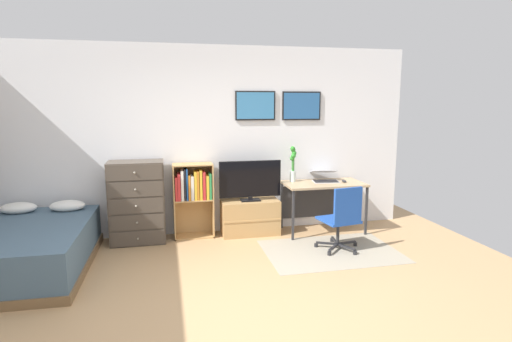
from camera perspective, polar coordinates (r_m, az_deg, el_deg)
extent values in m
plane|color=tan|center=(4.07, -3.27, -18.54)|extent=(7.20, 7.20, 0.00)
cube|color=white|center=(6.03, -7.09, 4.11)|extent=(6.12, 0.06, 2.70)
cube|color=black|center=(6.07, -0.09, 8.98)|extent=(0.59, 0.02, 0.42)
cube|color=teal|center=(6.06, -0.06, 8.98)|extent=(0.55, 0.01, 0.38)
cube|color=black|center=(6.26, 6.27, 8.89)|extent=(0.59, 0.02, 0.42)
cube|color=#285B93|center=(6.25, 6.31, 8.89)|extent=(0.55, 0.01, 0.38)
cube|color=#9E937F|center=(5.54, 10.26, -10.78)|extent=(1.70, 1.20, 0.01)
cube|color=brown|center=(5.50, -28.82, -11.50)|extent=(1.37, 1.96, 0.10)
cube|color=#476075|center=(5.42, -29.05, -8.95)|extent=(1.33, 1.92, 0.42)
ellipsoid|color=white|center=(6.10, -29.87, -4.43)|extent=(0.44, 0.29, 0.14)
ellipsoid|color=white|center=(5.94, -24.49, -4.36)|extent=(0.44, 0.29, 0.14)
cube|color=#4C4238|center=(5.88, -16.01, -4.13)|extent=(0.73, 0.42, 1.12)
cube|color=#493F35|center=(5.80, -15.94, -8.90)|extent=(0.69, 0.01, 0.20)
sphere|color=#A59E8C|center=(5.78, -15.95, -8.95)|extent=(0.03, 0.03, 0.03)
cube|color=#493F35|center=(5.73, -16.04, -6.79)|extent=(0.69, 0.01, 0.20)
sphere|color=#A59E8C|center=(5.72, -16.05, -6.84)|extent=(0.03, 0.03, 0.03)
cube|color=#493F35|center=(5.67, -16.14, -4.64)|extent=(0.69, 0.01, 0.20)
sphere|color=#A59E8C|center=(5.66, -16.15, -4.68)|extent=(0.03, 0.03, 0.03)
cube|color=#493F35|center=(5.62, -16.25, -2.44)|extent=(0.69, 0.01, 0.20)
sphere|color=#A59E8C|center=(5.61, -16.26, -2.47)|extent=(0.03, 0.03, 0.03)
cube|color=#493F35|center=(5.58, -16.36, -0.21)|extent=(0.69, 0.01, 0.20)
sphere|color=#A59E8C|center=(5.57, -16.37, -0.24)|extent=(0.03, 0.03, 0.03)
cube|color=tan|center=(5.94, -11.20, -4.15)|extent=(0.02, 0.30, 1.06)
cube|color=tan|center=(5.97, -6.02, -3.94)|extent=(0.02, 0.30, 1.06)
cube|color=tan|center=(6.09, -8.48, -8.80)|extent=(0.56, 0.30, 0.02)
cube|color=tan|center=(5.94, -8.61, -3.85)|extent=(0.52, 0.30, 0.02)
cube|color=tan|center=(5.85, -8.73, 0.91)|extent=(0.52, 0.30, 0.02)
cube|color=tan|center=(6.09, -8.70, -3.73)|extent=(0.56, 0.01, 1.06)
cube|color=red|center=(5.85, -10.92, -2.39)|extent=(0.03, 0.18, 0.33)
cube|color=red|center=(5.86, -10.55, -2.14)|extent=(0.04, 0.21, 0.37)
cube|color=white|center=(5.85, -10.12, -1.93)|extent=(0.04, 0.20, 0.42)
cube|color=black|center=(5.86, -9.78, -1.78)|extent=(0.02, 0.23, 0.44)
cube|color=#1E519E|center=(5.87, -9.50, -1.74)|extent=(0.02, 0.24, 0.44)
cube|color=orange|center=(5.86, -9.17, -2.20)|extent=(0.03, 0.19, 0.35)
cube|color=white|center=(5.88, -8.79, -2.22)|extent=(0.04, 0.24, 0.34)
cube|color=gold|center=(5.85, -8.35, -1.96)|extent=(0.03, 0.19, 0.40)
cube|color=orange|center=(5.86, -8.02, -1.91)|extent=(0.03, 0.20, 0.40)
cube|color=gold|center=(5.87, -7.64, -1.82)|extent=(0.03, 0.22, 0.41)
cube|color=red|center=(5.88, -7.22, -1.91)|extent=(0.04, 0.23, 0.39)
cube|color=gold|center=(5.90, -6.80, -2.14)|extent=(0.04, 0.24, 0.34)
cube|color=#2D8C4C|center=(5.89, -6.37, -2.01)|extent=(0.03, 0.22, 0.36)
cube|color=tan|center=(6.07, -0.83, -6.36)|extent=(0.83, 0.40, 0.50)
cube|color=tan|center=(5.88, -0.42, -6.89)|extent=(0.83, 0.01, 0.02)
cube|color=black|center=(5.99, -0.79, -4.01)|extent=(0.28, 0.16, 0.02)
cube|color=black|center=(5.98, -0.79, -3.68)|extent=(0.06, 0.04, 0.05)
cube|color=black|center=(5.92, -0.80, -1.11)|extent=(0.90, 0.02, 0.53)
cube|color=black|center=(5.91, -0.78, -1.13)|extent=(0.87, 0.01, 0.50)
cube|color=tan|center=(6.15, 9.27, -1.72)|extent=(1.16, 0.64, 0.03)
cube|color=#2D2D30|center=(5.79, 5.11, -6.11)|extent=(0.03, 0.03, 0.71)
cube|color=#2D2D30|center=(6.21, 14.92, -5.34)|extent=(0.03, 0.03, 0.71)
cube|color=#2D2D30|center=(6.33, 3.54, -4.74)|extent=(0.03, 0.03, 0.71)
cube|color=#2D2D30|center=(6.71, 12.67, -4.13)|extent=(0.03, 0.03, 0.71)
cube|color=#2D2D30|center=(6.50, 8.19, -4.10)|extent=(1.10, 0.02, 0.50)
cylinder|color=#232326|center=(5.79, 13.48, -9.77)|extent=(0.05, 0.05, 0.05)
cube|color=#232326|center=(5.70, 12.33, -9.62)|extent=(0.28, 0.08, 0.02)
cylinder|color=#232326|center=(5.90, 10.41, -9.31)|extent=(0.05, 0.05, 0.05)
cube|color=#232326|center=(5.75, 10.77, -9.38)|extent=(0.07, 0.28, 0.02)
cylinder|color=#232326|center=(5.66, 8.25, -10.07)|extent=(0.05, 0.05, 0.05)
cube|color=#232326|center=(5.63, 9.70, -9.77)|extent=(0.26, 0.15, 0.02)
cylinder|color=#232326|center=(5.39, 10.05, -11.12)|extent=(0.05, 0.05, 0.05)
cube|color=#232326|center=(5.50, 10.62, -10.27)|extent=(0.22, 0.22, 0.02)
cylinder|color=#232326|center=(5.48, 13.45, -10.90)|extent=(0.05, 0.05, 0.05)
cube|color=#232326|center=(5.55, 12.29, -10.17)|extent=(0.16, 0.26, 0.02)
cylinder|color=#232326|center=(5.57, 11.20, -8.24)|extent=(0.04, 0.04, 0.30)
cube|color=#1E479E|center=(5.53, 11.25, -6.61)|extent=(0.51, 0.51, 0.03)
cube|color=#1E479E|center=(5.31, 12.53, -4.65)|extent=(0.40, 0.10, 0.45)
cube|color=#B7B7BC|center=(6.21, 9.57, -1.43)|extent=(0.41, 0.31, 0.01)
cube|color=black|center=(6.20, 9.59, -1.37)|extent=(0.38, 0.28, 0.00)
cube|color=#B7B7BC|center=(6.34, 9.27, -0.06)|extent=(0.41, 0.29, 0.07)
cube|color=navy|center=(6.34, 9.28, -0.06)|extent=(0.38, 0.27, 0.06)
ellipsoid|color=#262628|center=(6.24, 12.01, -1.37)|extent=(0.06, 0.10, 0.03)
cylinder|color=silver|center=(6.16, 5.07, -0.72)|extent=(0.09, 0.09, 0.16)
cylinder|color=#3D8438|center=(6.14, 5.24, 0.73)|extent=(0.01, 0.01, 0.38)
sphere|color=#308B2C|center=(6.12, 5.27, 2.47)|extent=(0.07, 0.07, 0.07)
cylinder|color=#3D8438|center=(6.14, 5.10, 0.95)|extent=(0.01, 0.01, 0.42)
sphere|color=#308B2C|center=(6.11, 5.13, 2.92)|extent=(0.07, 0.07, 0.07)
cylinder|color=#3D8438|center=(6.14, 4.97, 0.37)|extent=(0.01, 0.01, 0.30)
sphere|color=#308B2C|center=(6.12, 4.99, 1.76)|extent=(0.07, 0.07, 0.07)
cylinder|color=#3D8438|center=(6.13, 5.04, 1.03)|extent=(0.01, 0.01, 0.44)
sphere|color=#308B2C|center=(6.10, 5.07, 3.09)|extent=(0.07, 0.07, 0.07)
cylinder|color=#3D8438|center=(6.13, 5.14, 0.52)|extent=(0.01, 0.01, 0.34)
sphere|color=#308B2C|center=(6.10, 5.16, 2.09)|extent=(0.07, 0.07, 0.07)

